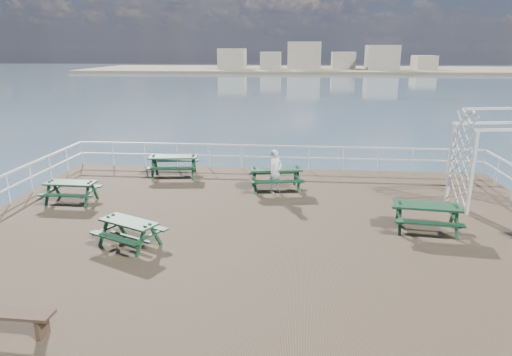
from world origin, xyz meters
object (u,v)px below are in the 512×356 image
object	(u,v)px
picnic_table_c	(276,174)
person	(275,171)
picnic_table_a	(71,188)
picnic_table_b	(174,161)
picnic_table_d	(129,227)
trellis_arbor	(497,164)
flat_bench_near	(10,317)
picnic_table_e	(427,212)

from	to	relation	value
picnic_table_c	person	xyz separation A→B (m)	(0.01, -0.36, 0.20)
picnic_table_a	person	size ratio (longest dim) A/B	1.06
person	picnic_table_b	bearing A→B (deg)	112.96
picnic_table_d	trellis_arbor	xyz separation A→B (m)	(11.08, 4.26, 0.98)
picnic_table_c	flat_bench_near	world-z (taller)	picnic_table_c
picnic_table_a	picnic_table_c	xyz separation A→B (m)	(6.99, 2.16, 0.08)
picnic_table_b	picnic_table_e	size ratio (longest dim) A/B	1.07
picnic_table_a	picnic_table_c	size ratio (longest dim) A/B	0.78
picnic_table_b	trellis_arbor	distance (m)	12.09
person	picnic_table_c	bearing A→B (deg)	47.47
picnic_table_a	picnic_table_e	xyz separation A→B (m)	(11.61, -1.48, 0.05)
picnic_table_d	trellis_arbor	bearing A→B (deg)	46.36
flat_bench_near	person	xyz separation A→B (m)	(4.46, 9.22, 0.45)
picnic_table_c	flat_bench_near	distance (m)	10.57
flat_bench_near	picnic_table_e	bearing A→B (deg)	34.39
person	picnic_table_a	bearing A→B (deg)	150.63
flat_bench_near	trellis_arbor	distance (m)	14.56
flat_bench_near	picnic_table_a	bearing A→B (deg)	110.07
picnic_table_a	flat_bench_near	xyz separation A→B (m)	(2.54, -7.42, -0.17)
picnic_table_b	trellis_arbor	xyz separation A→B (m)	(11.75, -2.72, 0.88)
trellis_arbor	picnic_table_a	bearing A→B (deg)	173.11
picnic_table_c	person	size ratio (longest dim) A/B	1.36
picnic_table_d	picnic_table_a	bearing A→B (deg)	160.46
flat_bench_near	picnic_table_d	bearing A→B (deg)	80.54
picnic_table_b	picnic_table_e	world-z (taller)	picnic_table_b
trellis_arbor	picnic_table_c	bearing A→B (deg)	160.03
picnic_table_e	trellis_arbor	bearing A→B (deg)	47.41
picnic_table_c	picnic_table_e	size ratio (longest dim) A/B	1.09
picnic_table_c	picnic_table_d	distance (m)	6.59
picnic_table_a	flat_bench_near	distance (m)	7.85
flat_bench_near	trellis_arbor	xyz separation A→B (m)	(11.85, 8.38, 1.13)
picnic_table_e	person	distance (m)	5.66
flat_bench_near	trellis_arbor	bearing A→B (deg)	36.41
picnic_table_c	picnic_table_e	distance (m)	5.88
picnic_table_a	trellis_arbor	xyz separation A→B (m)	(14.40, 0.95, 0.96)
picnic_table_b	person	xyz separation A→B (m)	(4.36, -1.87, 0.19)
picnic_table_d	flat_bench_near	xyz separation A→B (m)	(-0.77, -4.12, -0.15)
picnic_table_c	picnic_table_e	bearing A→B (deg)	-48.34
picnic_table_b	person	distance (m)	4.75
picnic_table_d	picnic_table_e	xyz separation A→B (m)	(8.30, 1.82, 0.07)
picnic_table_a	picnic_table_b	distance (m)	4.53
picnic_table_b	flat_bench_near	distance (m)	11.10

